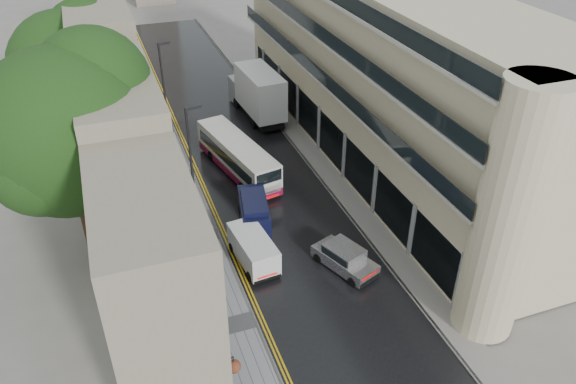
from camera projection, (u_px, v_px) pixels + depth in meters
road at (249, 165)px, 45.28m from camera, size 9.00×85.00×0.02m
left_sidewalk at (176, 177)px, 43.59m from camera, size 2.70×85.00×0.12m
right_sidewalk at (311, 153)px, 46.79m from camera, size 1.80×85.00×0.12m
old_shop_row at (113, 100)px, 41.32m from camera, size 4.50×56.00×12.00m
modern_block at (379, 73)px, 43.24m from camera, size 8.00×40.00×14.00m
tree_near at (71, 158)px, 32.04m from camera, size 10.56×10.56×13.89m
tree_far at (72, 87)px, 42.79m from camera, size 9.24×9.24×12.46m
cream_bus at (242, 176)px, 41.09m from camera, size 4.20×10.20×2.71m
white_lorry at (252, 104)px, 49.60m from camera, size 3.23×9.14×4.72m
silver_hatchback at (353, 276)px, 32.78m from camera, size 3.22×4.54×1.56m
white_van at (250, 268)px, 33.07m from camera, size 2.27×4.48×1.96m
navy_van at (244, 226)px, 36.28m from camera, size 2.65×4.80×2.31m
pedestrian at (207, 247)px, 34.70m from camera, size 0.75×0.61×1.77m
lamp_post_near at (193, 175)px, 34.92m from camera, size 1.04×0.42×9.03m
lamp_post_far at (165, 97)px, 45.33m from camera, size 1.02×0.45×8.87m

